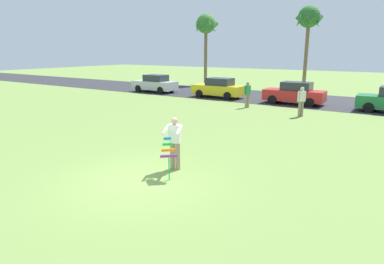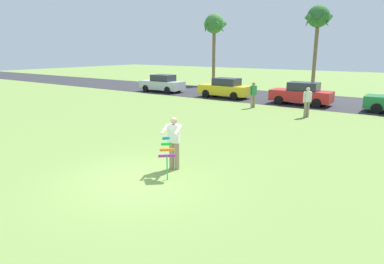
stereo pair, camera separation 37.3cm
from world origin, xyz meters
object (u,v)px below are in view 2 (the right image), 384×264
at_px(palm_tree_right_near, 318,20).
at_px(person_walker_near, 253,94).
at_px(person_walker_far, 307,101).
at_px(parked_car_yellow, 225,88).
at_px(kite_held, 167,152).
at_px(person_kite_flyer, 174,141).
at_px(parked_car_red, 301,94).
at_px(palm_tree_left_near, 214,26).
at_px(parked_car_silver, 162,84).

height_order(palm_tree_right_near, person_walker_near, palm_tree_right_near).
bearing_deg(person_walker_far, parked_car_yellow, 151.10).
distance_m(kite_held, palm_tree_right_near, 28.13).
distance_m(person_kite_flyer, person_walker_far, 11.35).
relative_size(parked_car_yellow, parked_car_red, 0.99).
height_order(person_kite_flyer, palm_tree_left_near, palm_tree_left_near).
bearing_deg(palm_tree_right_near, kite_held, -82.66).
relative_size(person_walker_near, person_walker_far, 1.00).
xyz_separation_m(parked_car_red, palm_tree_right_near, (-2.33, 10.88, 5.86)).
height_order(parked_car_yellow, person_walker_far, person_walker_far).
relative_size(parked_car_silver, parked_car_red, 0.99).
bearing_deg(kite_held, palm_tree_right_near, 97.34).
relative_size(palm_tree_right_near, person_walker_far, 4.63).
bearing_deg(person_kite_flyer, person_walker_far, 85.84).
relative_size(person_kite_flyer, palm_tree_left_near, 0.23).
distance_m(person_kite_flyer, parked_car_silver, 20.92).
bearing_deg(parked_car_yellow, kite_held, -65.72).
xyz_separation_m(person_walker_near, person_walker_far, (3.94, -1.17, 0.00)).
height_order(kite_held, person_walker_near, person_walker_near).
distance_m(person_kite_flyer, palm_tree_right_near, 27.38).
height_order(parked_car_yellow, person_walker_near, person_walker_near).
bearing_deg(palm_tree_right_near, person_walker_far, -75.12).
relative_size(kite_held, person_walker_far, 0.71).
bearing_deg(palm_tree_right_near, person_walker_near, -89.53).
bearing_deg(parked_car_silver, person_walker_near, -16.70).
height_order(parked_car_silver, person_walker_near, person_walker_near).
bearing_deg(kite_held, person_walker_near, 104.45).
distance_m(palm_tree_right_near, person_walker_far, 16.79).
distance_m(person_kite_flyer, person_walker_near, 12.88).
bearing_deg(palm_tree_right_near, person_kite_flyer, -83.07).
bearing_deg(person_walker_far, palm_tree_left_near, 137.71).
xyz_separation_m(parked_car_silver, parked_car_red, (12.93, 0.00, 0.00)).
height_order(parked_car_red, person_walker_near, person_walker_near).
bearing_deg(palm_tree_left_near, parked_car_red, -34.62).
xyz_separation_m(palm_tree_left_near, person_walker_near, (10.63, -12.08, -5.38)).
xyz_separation_m(person_kite_flyer, person_walker_near, (-3.12, 12.49, -0.02)).
xyz_separation_m(person_kite_flyer, parked_car_red, (-0.90, 15.71, -0.18)).
height_order(parked_car_yellow, palm_tree_left_near, palm_tree_left_near).
bearing_deg(person_kite_flyer, parked_car_red, 93.27).
distance_m(parked_car_red, palm_tree_right_near, 12.58).
height_order(person_kite_flyer, kite_held, person_kite_flyer).
relative_size(palm_tree_left_near, palm_tree_right_near, 0.96).
relative_size(parked_car_silver, parked_car_yellow, 1.00).
bearing_deg(person_walker_near, person_walker_far, -16.55).
xyz_separation_m(kite_held, parked_car_silver, (-14.11, 16.42, -0.06)).
xyz_separation_m(parked_car_yellow, palm_tree_left_near, (-6.63, 8.87, 5.54)).
height_order(kite_held, parked_car_yellow, parked_car_yellow).
bearing_deg(person_kite_flyer, palm_tree_right_near, 96.93).
bearing_deg(palm_tree_left_near, kite_held, -60.97).
height_order(parked_car_silver, palm_tree_right_near, palm_tree_right_near).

